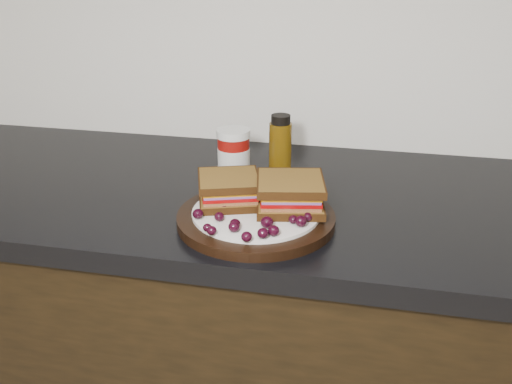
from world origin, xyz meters
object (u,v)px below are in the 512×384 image
at_px(plate, 256,218).
at_px(condiment_jar, 234,153).
at_px(oil_bottle, 280,146).
at_px(sandwich_left, 229,190).

distance_m(plate, condiment_jar, 0.23).
bearing_deg(plate, condiment_jar, 114.07).
bearing_deg(oil_bottle, sandwich_left, -105.44).
distance_m(plate, oil_bottle, 0.24).
bearing_deg(sandwich_left, condiment_jar, 83.14).
xyz_separation_m(plate, sandwich_left, (-0.06, 0.03, 0.04)).
bearing_deg(plate, sandwich_left, 154.98).
distance_m(sandwich_left, condiment_jar, 0.19).
bearing_deg(plate, oil_bottle, 89.50).
bearing_deg(condiment_jar, oil_bottle, 15.85).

